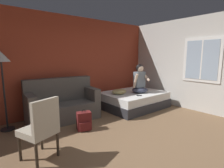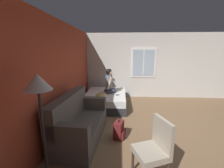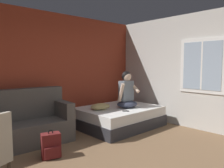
{
  "view_description": "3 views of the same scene",
  "coord_description": "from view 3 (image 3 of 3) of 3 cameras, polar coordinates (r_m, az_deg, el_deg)",
  "views": [
    {
      "loc": [
        -2.21,
        -1.82,
        1.6
      ],
      "look_at": [
        0.65,
        1.69,
        0.87
      ],
      "focal_mm": 28.0,
      "sensor_mm": 36.0,
      "label": 1
    },
    {
      "loc": [
        -3.53,
        1.34,
        1.99
      ],
      "look_at": [
        0.88,
        1.61,
        1.0
      ],
      "focal_mm": 24.0,
      "sensor_mm": 36.0,
      "label": 2
    },
    {
      "loc": [
        -2.01,
        -1.85,
        1.52
      ],
      "look_at": [
        1.13,
        1.55,
        1.1
      ],
      "focal_mm": 35.0,
      "sensor_mm": 36.0,
      "label": 3
    }
  ],
  "objects": [
    {
      "name": "couch",
      "position": [
        4.54,
        -22.08,
        -9.57
      ],
      "size": [
        1.76,
        0.95,
        1.04
      ],
      "color": "#514C47",
      "rests_on": "ground"
    },
    {
      "name": "wall_side_with_window",
      "position": [
        5.27,
        26.7,
        2.8
      ],
      "size": [
        0.19,
        6.98,
        2.7
      ],
      "color": "silver",
      "rests_on": "ground"
    },
    {
      "name": "person_seated",
      "position": [
        5.28,
        3.86,
        -2.28
      ],
      "size": [
        0.55,
        0.48,
        0.88
      ],
      "color": "#383D51",
      "rests_on": "bed"
    },
    {
      "name": "wall_back_accent",
      "position": [
        5.13,
        -19.71,
        2.98
      ],
      "size": [
        10.69,
        0.16,
        2.7
      ],
      "primitive_type": "cube",
      "color": "#993823",
      "rests_on": "ground"
    },
    {
      "name": "cell_phone",
      "position": [
        4.89,
        3.62,
        -7.06
      ],
      "size": [
        0.14,
        0.15,
        0.01
      ],
      "primitive_type": "cube",
      "rotation": [
        0.0,
        0.0,
        3.83
      ],
      "color": "black",
      "rests_on": "bed"
    },
    {
      "name": "backpack",
      "position": [
        3.83,
        -15.65,
        -15.3
      ],
      "size": [
        0.34,
        0.3,
        0.46
      ],
      "color": "maroon",
      "rests_on": "ground"
    },
    {
      "name": "bed",
      "position": [
        5.4,
        1.9,
        -8.58
      ],
      "size": [
        1.91,
        1.46,
        0.48
      ],
      "color": "#2D2D33",
      "rests_on": "ground"
    },
    {
      "name": "throw_pillow",
      "position": [
        5.07,
        -3.05,
        -5.86
      ],
      "size": [
        0.49,
        0.37,
        0.14
      ],
      "primitive_type": "ellipsoid",
      "rotation": [
        0.0,
        0.0,
        -0.02
      ],
      "color": "tan",
      "rests_on": "bed"
    }
  ]
}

